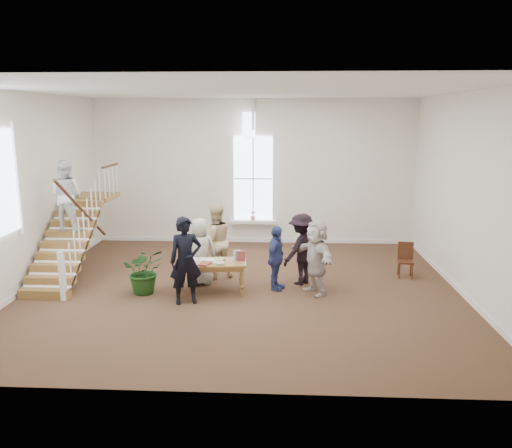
# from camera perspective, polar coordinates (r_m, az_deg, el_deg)

# --- Properties ---
(ground) EXTENTS (10.00, 10.00, 0.00)m
(ground) POSITION_cam_1_polar(r_m,az_deg,el_deg) (11.77, -1.54, -7.41)
(ground) COLOR #4A311D
(ground) RESTS_ON ground
(room_shell) EXTENTS (10.49, 10.00, 10.00)m
(room_shell) POSITION_cam_1_polar(r_m,az_deg,el_deg) (15.87, -0.33, -0.73)
(room_shell) COLOR white
(room_shell) RESTS_ON ground
(staircase) EXTENTS (1.10, 4.10, 2.92)m
(staircase) POSITION_cam_1_polar(r_m,az_deg,el_deg) (13.11, -20.60, 1.18)
(staircase) COLOR brown
(staircase) RESTS_ON ground
(library_table) EXTENTS (1.65, 0.96, 0.80)m
(library_table) POSITION_cam_1_polar(r_m,az_deg,el_deg) (11.36, -5.28, -4.69)
(library_table) COLOR brown
(library_table) RESTS_ON ground
(police_officer) EXTENTS (0.79, 0.64, 1.89)m
(police_officer) POSITION_cam_1_polar(r_m,az_deg,el_deg) (10.74, -8.04, -4.16)
(police_officer) COLOR black
(police_officer) RESTS_ON ground
(elderly_woman) EXTENTS (0.87, 0.65, 1.61)m
(elderly_woman) POSITION_cam_1_polar(r_m,az_deg,el_deg) (11.94, -6.42, -3.13)
(elderly_woman) COLOR #B9B6AB
(elderly_woman) RESTS_ON ground
(person_yellow) EXTENTS (1.13, 1.04, 1.87)m
(person_yellow) POSITION_cam_1_polar(r_m,az_deg,el_deg) (12.35, -4.69, -1.97)
(person_yellow) COLOR #D8BE87
(person_yellow) RESTS_ON ground
(woman_cluster_a) EXTENTS (0.63, 0.96, 1.51)m
(woman_cluster_a) POSITION_cam_1_polar(r_m,az_deg,el_deg) (11.51, 2.30, -3.92)
(woman_cluster_a) COLOR navy
(woman_cluster_a) RESTS_ON ground
(woman_cluster_b) EXTENTS (1.22, 1.25, 1.71)m
(woman_cluster_b) POSITION_cam_1_polar(r_m,az_deg,el_deg) (11.92, 5.21, -2.88)
(woman_cluster_b) COLOR black
(woman_cluster_b) RESTS_ON ground
(woman_cluster_c) EXTENTS (1.19, 1.63, 1.71)m
(woman_cluster_c) POSITION_cam_1_polar(r_m,az_deg,el_deg) (11.31, 6.86, -3.77)
(woman_cluster_c) COLOR beige
(woman_cluster_c) RESTS_ON ground
(floor_plant) EXTENTS (1.16, 1.08, 1.06)m
(floor_plant) POSITION_cam_1_polar(r_m,az_deg,el_deg) (11.62, -12.60, -5.20)
(floor_plant) COLOR #173B12
(floor_plant) RESTS_ON ground
(side_chair) EXTENTS (0.42, 0.42, 0.87)m
(side_chair) POSITION_cam_1_polar(r_m,az_deg,el_deg) (13.05, 16.72, -3.76)
(side_chair) COLOR #38190F
(side_chair) RESTS_ON ground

